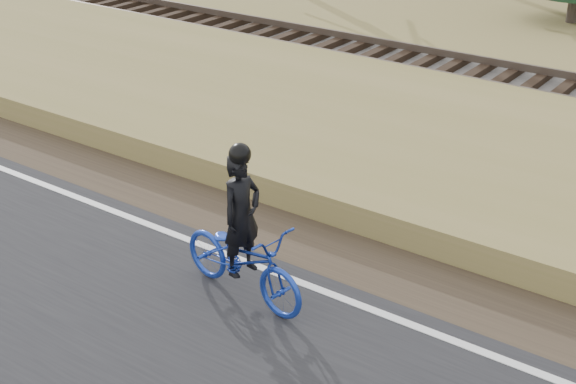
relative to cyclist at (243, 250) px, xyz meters
The scene contains 1 object.
cyclist is the anchor object (origin of this frame).
Camera 1 is at (0.63, -6.87, 5.51)m, focal length 50.00 mm.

